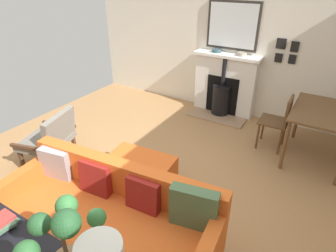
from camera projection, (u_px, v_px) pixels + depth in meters
ground_plane at (133, 190)px, 3.52m from camera, size 5.71×5.46×0.01m
wall_left at (227, 35)px, 4.99m from camera, size 0.12×5.46×2.78m
fireplace at (224, 88)px, 5.20m from camera, size 0.63×1.19×1.12m
mirror_over_mantel at (233, 26)px, 4.78m from camera, size 0.04×0.90×0.79m
mantel_bowl_near at (217, 51)px, 5.01m from camera, size 0.16×0.16×0.05m
mantel_bowl_far at (242, 54)px, 4.80m from camera, size 0.16×0.16×0.06m
sofa at (108, 220)px, 2.63m from camera, size 1.08×2.16×0.84m
ottoman at (139, 169)px, 3.52m from camera, size 0.63×0.87×0.36m
armchair_accent at (51, 137)px, 3.78m from camera, size 0.80×0.73×0.80m
potted_plant at (63, 240)px, 1.54m from camera, size 0.49×0.35×0.61m
dining_table at (323, 118)px, 3.80m from camera, size 1.07×0.77×0.76m
dining_chair_near_fireplace at (280, 119)px, 4.12m from camera, size 0.41×0.41×0.84m
photo_gallery_row at (286, 51)px, 4.52m from camera, size 0.02×0.34×0.38m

